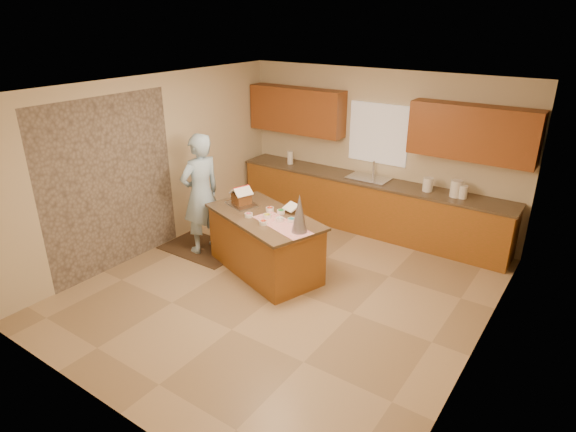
# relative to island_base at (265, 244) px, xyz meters

# --- Properties ---
(floor) EXTENTS (5.50, 5.50, 0.00)m
(floor) POSITION_rel_island_base_xyz_m (0.55, -0.26, -0.42)
(floor) COLOR tan
(floor) RESTS_ON ground
(ceiling) EXTENTS (5.50, 5.50, 0.00)m
(ceiling) POSITION_rel_island_base_xyz_m (0.55, -0.26, 2.28)
(ceiling) COLOR silver
(ceiling) RESTS_ON floor
(wall_back) EXTENTS (5.50, 5.50, 0.00)m
(wall_back) POSITION_rel_island_base_xyz_m (0.55, 2.49, 0.93)
(wall_back) COLOR beige
(wall_back) RESTS_ON floor
(wall_front) EXTENTS (5.50, 5.50, 0.00)m
(wall_front) POSITION_rel_island_base_xyz_m (0.55, -3.01, 0.93)
(wall_front) COLOR beige
(wall_front) RESTS_ON floor
(wall_left) EXTENTS (5.50, 5.50, 0.00)m
(wall_left) POSITION_rel_island_base_xyz_m (-1.95, -0.26, 0.93)
(wall_left) COLOR beige
(wall_left) RESTS_ON floor
(wall_right) EXTENTS (5.50, 5.50, 0.00)m
(wall_right) POSITION_rel_island_base_xyz_m (3.05, -0.26, 0.93)
(wall_right) COLOR beige
(wall_right) RESTS_ON floor
(stone_accent) EXTENTS (0.00, 2.50, 2.50)m
(stone_accent) POSITION_rel_island_base_xyz_m (-1.93, -1.06, 0.83)
(stone_accent) COLOR gray
(stone_accent) RESTS_ON wall_left
(window_curtain) EXTENTS (1.05, 0.03, 1.00)m
(window_curtain) POSITION_rel_island_base_xyz_m (0.55, 2.46, 1.23)
(window_curtain) COLOR white
(window_curtain) RESTS_ON wall_back
(back_counter_base) EXTENTS (4.80, 0.60, 0.88)m
(back_counter_base) POSITION_rel_island_base_xyz_m (0.55, 2.19, 0.02)
(back_counter_base) COLOR #9B4C20
(back_counter_base) RESTS_ON floor
(back_counter_top) EXTENTS (4.85, 0.63, 0.04)m
(back_counter_top) POSITION_rel_island_base_xyz_m (0.55, 2.19, 0.48)
(back_counter_top) COLOR brown
(back_counter_top) RESTS_ON back_counter_base
(upper_cabinet_left) EXTENTS (1.85, 0.35, 0.80)m
(upper_cabinet_left) POSITION_rel_island_base_xyz_m (-1.00, 2.31, 1.48)
(upper_cabinet_left) COLOR #9B4821
(upper_cabinet_left) RESTS_ON wall_back
(upper_cabinet_right) EXTENTS (1.85, 0.35, 0.80)m
(upper_cabinet_right) POSITION_rel_island_base_xyz_m (2.10, 2.31, 1.48)
(upper_cabinet_right) COLOR #9B4821
(upper_cabinet_right) RESTS_ON wall_back
(sink) EXTENTS (0.70, 0.45, 0.12)m
(sink) POSITION_rel_island_base_xyz_m (0.55, 2.19, 0.47)
(sink) COLOR silver
(sink) RESTS_ON back_counter_top
(faucet) EXTENTS (0.03, 0.03, 0.28)m
(faucet) POSITION_rel_island_base_xyz_m (0.55, 2.37, 0.64)
(faucet) COLOR silver
(faucet) RESTS_ON back_counter_top
(island_base) EXTENTS (1.91, 1.37, 0.84)m
(island_base) POSITION_rel_island_base_xyz_m (0.00, 0.00, 0.00)
(island_base) COLOR #9B4C20
(island_base) RESTS_ON floor
(island_top) EXTENTS (2.01, 1.47, 0.04)m
(island_top) POSITION_rel_island_base_xyz_m (0.00, 0.00, 0.44)
(island_top) COLOR brown
(island_top) RESTS_ON island_base
(table_runner) EXTENTS (1.02, 0.64, 0.01)m
(table_runner) POSITION_rel_island_base_xyz_m (0.41, -0.14, 0.46)
(table_runner) COLOR #A90C16
(table_runner) RESTS_ON island_top
(baking_tray) EXTENTS (0.52, 0.45, 0.02)m
(baking_tray) POSITION_rel_island_base_xyz_m (-0.51, 0.12, 0.47)
(baking_tray) COLOR silver
(baking_tray) RESTS_ON island_top
(cookbook) EXTENTS (0.25, 0.22, 0.09)m
(cookbook) POSITION_rel_island_base_xyz_m (0.25, 0.30, 0.55)
(cookbook) COLOR white
(cookbook) RESTS_ON island_top
(tinsel_tree) EXTENTS (0.27, 0.27, 0.53)m
(tinsel_tree) POSITION_rel_island_base_xyz_m (0.72, -0.20, 0.72)
(tinsel_tree) COLOR silver
(tinsel_tree) RESTS_ON island_top
(rug) EXTENTS (1.28, 0.83, 0.01)m
(rug) POSITION_rel_island_base_xyz_m (-1.26, -0.02, -0.42)
(rug) COLOR black
(rug) RESTS_ON floor
(boy) EXTENTS (0.57, 0.76, 1.89)m
(boy) POSITION_rel_island_base_xyz_m (-1.21, -0.02, 0.53)
(boy) COLOR #98BCD8
(boy) RESTS_ON rug
(canister_a) EXTENTS (0.16, 0.16, 0.22)m
(canister_a) POSITION_rel_island_base_xyz_m (1.57, 2.19, 0.61)
(canister_a) COLOR white
(canister_a) RESTS_ON back_counter_top
(canister_b) EXTENTS (0.18, 0.18, 0.26)m
(canister_b) POSITION_rel_island_base_xyz_m (2.01, 2.19, 0.63)
(canister_b) COLOR white
(canister_b) RESTS_ON back_counter_top
(canister_c) EXTENTS (0.14, 0.14, 0.20)m
(canister_c) POSITION_rel_island_base_xyz_m (2.12, 2.19, 0.60)
(canister_c) COLOR white
(canister_c) RESTS_ON back_counter_top
(paper_towel) EXTENTS (0.11, 0.11, 0.24)m
(paper_towel) POSITION_rel_island_base_xyz_m (-1.05, 2.19, 0.62)
(paper_towel) COLOR white
(paper_towel) RESTS_ON back_counter_top
(gingerbread_house) EXTENTS (0.33, 0.34, 0.27)m
(gingerbread_house) POSITION_rel_island_base_xyz_m (-0.51, 0.12, 0.58)
(gingerbread_house) COLOR #552B16
(gingerbread_house) RESTS_ON baking_tray
(candy_bowls) EXTENTS (0.71, 0.56, 0.05)m
(candy_bowls) POSITION_rel_island_base_xyz_m (0.15, -0.02, 0.49)
(candy_bowls) COLOR yellow
(candy_bowls) RESTS_ON island_top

